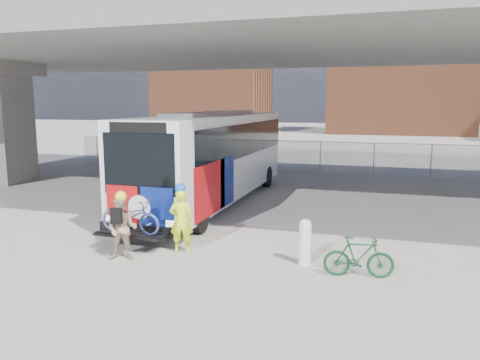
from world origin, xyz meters
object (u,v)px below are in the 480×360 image
at_px(bollard, 305,240).
at_px(cyclist_tan, 122,228).
at_px(cyclist_hivis, 181,219).
at_px(bus, 214,151).
at_px(bike_parked, 359,257).

relative_size(bollard, cyclist_tan, 0.65).
bearing_deg(cyclist_hivis, cyclist_tan, 23.24).
bearing_deg(bus, cyclist_tan, -88.27).
bearing_deg(cyclist_tan, bollard, -0.77).
relative_size(bus, cyclist_hivis, 6.75).
distance_m(bus, bike_parked, 9.30).
height_order(bollard, bike_parked, bollard).
xyz_separation_m(bollard, cyclist_tan, (-4.57, -1.05, 0.23)).
xyz_separation_m(bus, bike_parked, (6.13, -6.80, -1.62)).
distance_m(bollard, bike_parked, 1.43).
height_order(bollard, cyclist_tan, cyclist_tan).
xyz_separation_m(bollard, bike_parked, (1.34, -0.48, -0.14)).
xyz_separation_m(cyclist_hivis, cyclist_tan, (-1.19, -1.05, -0.06)).
bearing_deg(bike_parked, bollard, 61.78).
bearing_deg(bus, cyclist_hivis, -77.40).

